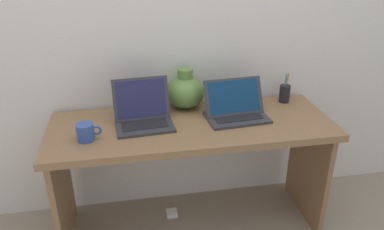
{
  "coord_description": "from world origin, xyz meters",
  "views": [
    {
      "loc": [
        -0.33,
        -1.81,
        1.63
      ],
      "look_at": [
        0.0,
        0.0,
        0.76
      ],
      "focal_mm": 35.02,
      "sensor_mm": 36.0,
      "label": 1
    }
  ],
  "objects_px": {
    "pen_cup": "(285,93)",
    "laptop_left": "(143,112)",
    "laptop_right": "(236,108)",
    "coffee_mug": "(86,132)",
    "green_vase": "(185,91)",
    "power_brick": "(172,213)"
  },
  "relations": [
    {
      "from": "laptop_left",
      "to": "laptop_right",
      "type": "distance_m",
      "value": 0.52
    },
    {
      "from": "laptop_left",
      "to": "pen_cup",
      "type": "bearing_deg",
      "value": 9.23
    },
    {
      "from": "laptop_left",
      "to": "coffee_mug",
      "type": "distance_m",
      "value": 0.33
    },
    {
      "from": "green_vase",
      "to": "coffee_mug",
      "type": "xyz_separation_m",
      "value": [
        -0.56,
        -0.31,
        -0.06
      ]
    },
    {
      "from": "laptop_left",
      "to": "green_vase",
      "type": "bearing_deg",
      "value": 33.46
    },
    {
      "from": "laptop_right",
      "to": "pen_cup",
      "type": "distance_m",
      "value": 0.39
    },
    {
      "from": "laptop_right",
      "to": "coffee_mug",
      "type": "distance_m",
      "value": 0.83
    },
    {
      "from": "laptop_right",
      "to": "coffee_mug",
      "type": "xyz_separation_m",
      "value": [
        -0.81,
        -0.13,
        -0.01
      ]
    },
    {
      "from": "laptop_left",
      "to": "laptop_right",
      "type": "xyz_separation_m",
      "value": [
        0.52,
        -0.01,
        -0.01
      ]
    },
    {
      "from": "green_vase",
      "to": "laptop_right",
      "type": "bearing_deg",
      "value": -35.51
    },
    {
      "from": "green_vase",
      "to": "power_brick",
      "type": "relative_size",
      "value": 3.43
    },
    {
      "from": "green_vase",
      "to": "coffee_mug",
      "type": "relative_size",
      "value": 1.89
    },
    {
      "from": "pen_cup",
      "to": "laptop_left",
      "type": "bearing_deg",
      "value": -170.77
    },
    {
      "from": "laptop_right",
      "to": "pen_cup",
      "type": "height_order",
      "value": "laptop_right"
    },
    {
      "from": "laptop_right",
      "to": "laptop_left",
      "type": "bearing_deg",
      "value": 178.88
    },
    {
      "from": "coffee_mug",
      "to": "pen_cup",
      "type": "bearing_deg",
      "value": 13.56
    },
    {
      "from": "green_vase",
      "to": "pen_cup",
      "type": "height_order",
      "value": "green_vase"
    },
    {
      "from": "laptop_left",
      "to": "coffee_mug",
      "type": "xyz_separation_m",
      "value": [
        -0.29,
        -0.14,
        -0.02
      ]
    },
    {
      "from": "green_vase",
      "to": "pen_cup",
      "type": "distance_m",
      "value": 0.62
    },
    {
      "from": "coffee_mug",
      "to": "green_vase",
      "type": "bearing_deg",
      "value": 29.39
    },
    {
      "from": "coffee_mug",
      "to": "pen_cup",
      "type": "height_order",
      "value": "pen_cup"
    },
    {
      "from": "coffee_mug",
      "to": "pen_cup",
      "type": "distance_m",
      "value": 1.21
    }
  ]
}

